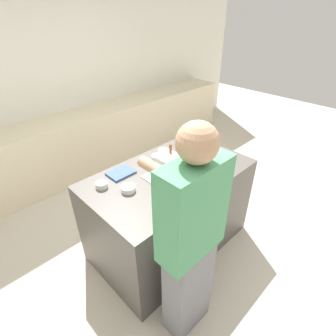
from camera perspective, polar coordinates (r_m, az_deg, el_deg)
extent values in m
plane|color=beige|center=(3.02, 0.34, -15.69)|extent=(12.00, 12.00, 0.00)
cube|color=white|center=(4.13, -24.15, 16.43)|extent=(8.00, 0.05, 2.60)
cube|color=beige|center=(4.13, -19.76, 4.47)|extent=(6.00, 0.60, 0.89)
cube|color=#514C47|center=(2.70, 0.37, -9.15)|extent=(1.56, 0.92, 0.92)
cube|color=silver|center=(2.37, 0.07, -1.63)|extent=(0.39, 0.32, 0.01)
cube|color=brown|center=(2.34, 0.07, -0.36)|extent=(0.17, 0.13, 0.12)
cube|color=white|center=(2.29, 0.08, 1.73)|extent=(0.19, 0.14, 0.08)
cylinder|color=brown|center=(2.29, 0.52, 4.18)|extent=(0.02, 0.02, 0.09)
cone|color=#DBD675|center=(2.77, 4.12, 7.14)|extent=(0.17, 0.17, 0.30)
cylinder|color=white|center=(2.63, -2.39, 2.39)|extent=(0.11, 0.11, 0.04)
cylinder|color=white|center=(2.62, -2.39, 2.67)|extent=(0.09, 0.09, 0.01)
cylinder|color=silver|center=(2.29, -14.25, -3.58)|extent=(0.10, 0.10, 0.05)
cylinder|color=red|center=(2.28, -14.31, -3.22)|extent=(0.08, 0.08, 0.01)
cylinder|color=white|center=(2.20, -8.67, -4.47)|extent=(0.12, 0.12, 0.05)
cylinder|color=pink|center=(2.19, -8.71, -4.11)|extent=(0.10, 0.10, 0.01)
cylinder|color=white|center=(2.72, -0.97, 3.61)|extent=(0.12, 0.12, 0.04)
cylinder|color=yellow|center=(2.72, -0.97, 3.89)|extent=(0.10, 0.10, 0.01)
cube|color=#3F598C|center=(2.43, -10.22, -1.06)|extent=(0.23, 0.18, 0.02)
cylinder|color=white|center=(2.52, 8.44, 1.53)|extent=(0.09, 0.09, 0.10)
cube|color=slate|center=(2.17, 4.31, -24.53)|extent=(0.36, 0.20, 0.85)
cube|color=#4C9966|center=(1.59, 5.43, -9.25)|extent=(0.46, 0.21, 0.68)
sphere|color=tan|center=(1.34, 6.41, 5.48)|extent=(0.23, 0.23, 0.23)
cylinder|color=tan|center=(1.62, -0.48, -1.50)|extent=(0.08, 0.46, 0.08)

